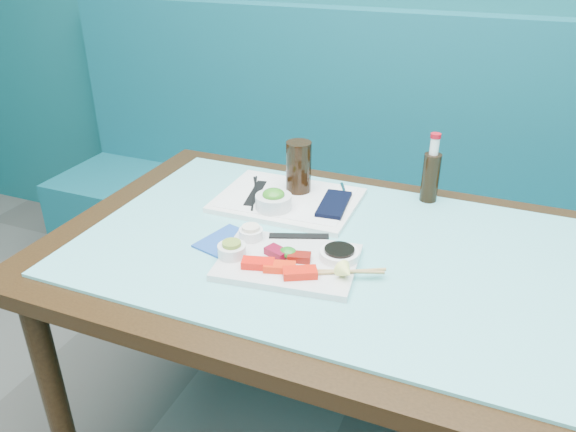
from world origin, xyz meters
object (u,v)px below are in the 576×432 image
at_px(dining_table, 334,278).
at_px(sashimi_plate, 288,262).
at_px(serving_tray, 288,200).
at_px(seaweed_bowl, 274,202).
at_px(cola_bottle_body, 430,178).
at_px(blue_napkin, 231,243).
at_px(cola_glass, 299,167).
at_px(booth_bench, 397,230).

bearing_deg(dining_table, sashimi_plate, -121.33).
bearing_deg(serving_tray, seaweed_bowl, -98.29).
relative_size(cola_bottle_body, blue_napkin, 1.00).
bearing_deg(serving_tray, cola_glass, 79.00).
relative_size(serving_tray, cola_bottle_body, 2.77).
bearing_deg(booth_bench, cola_glass, -107.24).
bearing_deg(sashimi_plate, blue_napkin, 161.12).
xyz_separation_m(booth_bench, sashimi_plate, (-0.07, -0.96, 0.39)).
bearing_deg(seaweed_bowl, serving_tray, 82.41).
xyz_separation_m(booth_bench, dining_table, (0.00, -0.84, 0.29)).
relative_size(booth_bench, seaweed_bowl, 30.77).
bearing_deg(serving_tray, booth_bench, 72.63).
xyz_separation_m(booth_bench, cola_glass, (-0.19, -0.60, 0.47)).
bearing_deg(cola_glass, serving_tray, -100.30).
height_order(cola_glass, blue_napkin, cola_glass).
height_order(dining_table, serving_tray, serving_tray).
bearing_deg(cola_bottle_body, blue_napkin, -132.67).
height_order(cola_bottle_body, blue_napkin, cola_bottle_body).
xyz_separation_m(dining_table, sashimi_plate, (-0.07, -0.12, 0.10)).
xyz_separation_m(sashimi_plate, serving_tray, (-0.12, 0.30, -0.00)).
distance_m(serving_tray, blue_napkin, 0.27).
distance_m(sashimi_plate, seaweed_bowl, 0.26).
xyz_separation_m(dining_table, cola_bottle_body, (0.16, 0.35, 0.16)).
height_order(sashimi_plate, serving_tray, sashimi_plate).
distance_m(dining_table, cola_glass, 0.35).
distance_m(seaweed_bowl, blue_napkin, 0.20).
bearing_deg(blue_napkin, seaweed_bowl, 81.25).
bearing_deg(sashimi_plate, seaweed_bowl, 113.73).
xyz_separation_m(cola_glass, cola_bottle_body, (0.35, 0.11, -0.02)).
bearing_deg(sashimi_plate, cola_bottle_body, 56.05).
bearing_deg(serving_tray, dining_table, -42.91).
bearing_deg(serving_tray, sashimi_plate, -68.08).
distance_m(dining_table, blue_napkin, 0.27).
distance_m(serving_tray, cola_bottle_body, 0.40).
bearing_deg(cola_glass, sashimi_plate, -72.07).
xyz_separation_m(serving_tray, seaweed_bowl, (-0.01, -0.07, 0.03)).
relative_size(seaweed_bowl, blue_napkin, 0.71).
bearing_deg(blue_napkin, booth_bench, 75.63).
distance_m(dining_table, sashimi_plate, 0.17).
bearing_deg(cola_bottle_body, seaweed_bowl, -146.80).
xyz_separation_m(dining_table, blue_napkin, (-0.24, -0.09, 0.09)).
distance_m(booth_bench, seaweed_bowl, 0.87).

